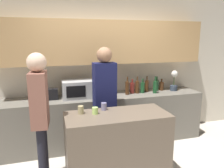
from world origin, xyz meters
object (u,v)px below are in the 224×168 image
(microwave, at_px, (78,89))
(bottle_7, at_px, (161,86))
(person_left, at_px, (40,110))
(cup_0, at_px, (95,111))
(bottle_3, at_px, (143,87))
(bottle_1, at_px, (132,88))
(toaster, at_px, (50,94))
(bottle_6, at_px, (157,85))
(bottle_2, at_px, (137,87))
(person_center, at_px, (105,93))
(bottle_5, at_px, (155,87))
(cup_1, at_px, (81,110))
(bottle_4, at_px, (147,86))
(bottle_0, at_px, (127,88))
(cup_2, at_px, (104,106))
(potted_plant, at_px, (174,81))

(microwave, bearing_deg, bottle_7, 2.89)
(person_left, bearing_deg, cup_0, 94.63)
(microwave, distance_m, bottle_3, 1.21)
(microwave, relative_size, bottle_1, 1.92)
(toaster, bearing_deg, bottle_6, 2.58)
(bottle_2, distance_m, person_center, 0.91)
(bottle_1, bearing_deg, bottle_2, -12.50)
(microwave, bearing_deg, toaster, 179.81)
(bottle_1, relative_size, bottle_7, 1.20)
(bottle_5, distance_m, cup_1, 1.73)
(person_center, bearing_deg, bottle_2, -148.81)
(bottle_4, relative_size, bottle_6, 1.10)
(bottle_0, bearing_deg, cup_1, -137.45)
(microwave, distance_m, bottle_0, 0.89)
(bottle_2, height_order, bottle_5, same)
(microwave, relative_size, cup_2, 5.03)
(bottle_6, height_order, bottle_7, bottle_6)
(bottle_7, bearing_deg, person_left, -154.10)
(bottle_3, bearing_deg, cup_2, -137.96)
(bottle_1, xyz_separation_m, bottle_2, (0.09, -0.02, 0.02))
(cup_0, xyz_separation_m, person_left, (-0.68, -0.00, 0.07))
(bottle_2, relative_size, person_left, 0.18)
(cup_1, relative_size, person_center, 0.06)
(bottle_4, bearing_deg, bottle_2, -166.26)
(microwave, xyz_separation_m, bottle_6, (1.55, 0.09, -0.04))
(microwave, xyz_separation_m, person_left, (-0.58, -1.00, -0.00))
(bottle_6, bearing_deg, toaster, -177.42)
(bottle_2, height_order, cup_1, bottle_2)
(bottle_5, relative_size, cup_0, 3.50)
(potted_plant, relative_size, bottle_7, 1.75)
(bottle_1, height_order, bottle_5, bottle_5)
(bottle_0, relative_size, cup_0, 3.68)
(potted_plant, relative_size, cup_2, 3.82)
(bottle_0, relative_size, bottle_6, 1.20)
(potted_plant, distance_m, bottle_6, 0.35)
(cup_2, bearing_deg, bottle_4, 40.82)
(microwave, height_order, bottle_2, bottle_2)
(bottle_5, xyz_separation_m, person_center, (-1.08, -0.43, 0.05))
(bottle_4, bearing_deg, bottle_3, -151.80)
(bottle_2, bearing_deg, potted_plant, 0.22)
(bottle_6, relative_size, bottle_7, 1.22)
(bottle_1, distance_m, person_left, 1.89)
(bottle_1, bearing_deg, bottle_3, -7.54)
(cup_0, relative_size, person_center, 0.05)
(bottle_5, xyz_separation_m, bottle_6, (0.12, 0.17, -0.01))
(toaster, bearing_deg, bottle_2, -0.11)
(bottle_5, bearing_deg, person_center, -158.31)
(cup_1, bearing_deg, person_center, 44.83)
(bottle_7, xyz_separation_m, person_center, (-1.30, -0.59, 0.09))
(cup_1, relative_size, cup_2, 1.03)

